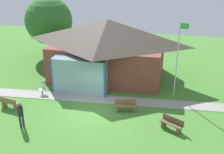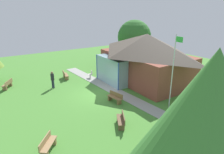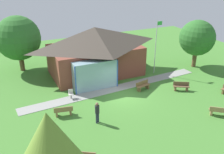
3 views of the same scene
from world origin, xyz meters
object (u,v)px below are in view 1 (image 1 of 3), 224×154
at_px(bench_rear_near_path, 125,106).
at_px(bench_mid_left, 9,103).
at_px(flagpole, 178,57).
at_px(bench_mid_right, 172,124).
at_px(visitor_strolling_lawn, 21,113).
at_px(pavilion, 107,48).
at_px(tree_behind_pavilion_left, 49,21).
at_px(patio_chair_west, 42,89).

relative_size(bench_rear_near_path, bench_mid_left, 1.00).
bearing_deg(flagpole, bench_rear_near_path, -137.12).
xyz_separation_m(bench_mid_right, visitor_strolling_lawn, (-9.33, -1.77, 0.62)).
bearing_deg(visitor_strolling_lawn, pavilion, -135.91).
height_order(bench_mid_left, tree_behind_pavilion_left, tree_behind_pavilion_left).
xyz_separation_m(pavilion, bench_rear_near_path, (2.69, -5.64, -2.28)).
bearing_deg(bench_mid_left, tree_behind_pavilion_left, 109.42).
distance_m(pavilion, bench_rear_near_path, 6.65).
distance_m(bench_mid_left, patio_chair_west, 2.90).
bearing_deg(pavilion, visitor_strolling_lawn, -110.46).
height_order(pavilion, bench_mid_left, pavilion).
bearing_deg(bench_mid_left, bench_mid_right, 9.36).
relative_size(pavilion, patio_chair_west, 12.09).
xyz_separation_m(pavilion, bench_mid_left, (-5.48, -7.02, -2.28)).
height_order(patio_chair_west, tree_behind_pavilion_left, tree_behind_pavilion_left).
distance_m(bench_mid_left, tree_behind_pavilion_left, 12.03).
relative_size(flagpole, patio_chair_west, 6.84).
relative_size(pavilion, flagpole, 1.77).
bearing_deg(patio_chair_west, pavilion, -122.22).
relative_size(pavilion, bench_mid_right, 6.83).
relative_size(bench_mid_right, visitor_strolling_lawn, 0.87).
xyz_separation_m(bench_mid_left, patio_chair_west, (1.36, 2.56, 0.01)).
relative_size(flagpole, visitor_strolling_lawn, 3.38).
bearing_deg(visitor_strolling_lawn, bench_mid_right, 165.29).
distance_m(flagpole, bench_rear_near_path, 5.32).
xyz_separation_m(pavilion, visitor_strolling_lawn, (-3.39, -9.08, -1.66)).
distance_m(bench_rear_near_path, bench_mid_left, 8.28).
bearing_deg(bench_rear_near_path, bench_mid_right, 141.22).
bearing_deg(patio_chair_west, bench_mid_left, 72.38).
bearing_deg(bench_rear_near_path, flagpole, -148.76).
bearing_deg(patio_chair_west, tree_behind_pavilion_left, -60.32).
bearing_deg(flagpole, bench_mid_right, -90.55).
distance_m(flagpole, visitor_strolling_lawn, 11.62).
relative_size(flagpole, tree_behind_pavilion_left, 0.95).
distance_m(flagpole, bench_mid_right, 5.51).
height_order(bench_mid_right, tree_behind_pavilion_left, tree_behind_pavilion_left).
bearing_deg(tree_behind_pavilion_left, visitor_strolling_lawn, -74.18).
xyz_separation_m(bench_rear_near_path, visitor_strolling_lawn, (-6.08, -3.44, 0.62)).
bearing_deg(visitor_strolling_lawn, bench_rear_near_path, -175.95).
bearing_deg(bench_rear_near_path, pavilion, -76.13).
height_order(bench_rear_near_path, visitor_strolling_lawn, visitor_strolling_lawn).
bearing_deg(patio_chair_west, bench_rear_near_path, -179.35).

